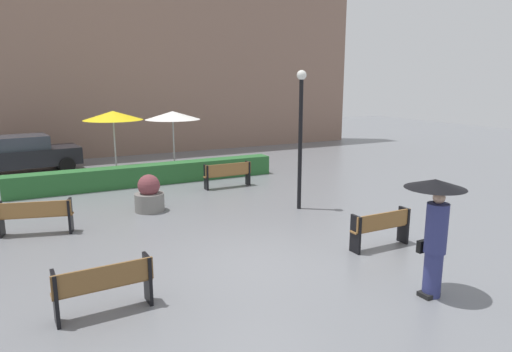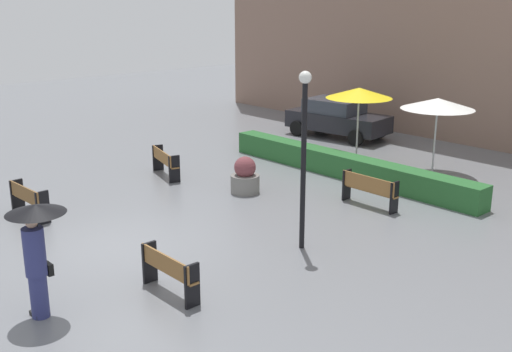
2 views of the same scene
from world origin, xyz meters
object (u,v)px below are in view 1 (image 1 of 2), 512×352
at_px(bench_far_left, 35,214).
at_px(parked_car, 23,154).
at_px(bench_back_row, 228,173).
at_px(patio_umbrella_yellow, 113,116).
at_px(bench_near_left, 104,284).
at_px(bench_near_right, 381,226).
at_px(planter_pot, 149,195).
at_px(lamp_post, 301,126).
at_px(pedestrian_with_umbrella, 435,220).
at_px(patio_umbrella_white, 173,115).

bearing_deg(bench_far_left, parked_car, 91.23).
bearing_deg(bench_back_row, parked_car, 136.49).
relative_size(bench_back_row, patio_umbrella_yellow, 0.67).
bearing_deg(bench_near_left, bench_far_left, 100.30).
bearing_deg(bench_near_right, parked_car, 118.50).
bearing_deg(planter_pot, parked_car, 112.36).
xyz_separation_m(bench_far_left, lamp_post, (7.11, -1.01, 1.96)).
xyz_separation_m(bench_back_row, planter_pot, (-3.26, -1.69, -0.06)).
height_order(bench_near_right, bench_near_left, bench_near_left).
bearing_deg(bench_near_right, pedestrian_with_umbrella, -111.03).
xyz_separation_m(bench_near_right, bench_near_left, (-6.14, -0.23, -0.00)).
bearing_deg(parked_car, bench_back_row, -43.51).
bearing_deg(lamp_post, parked_car, 127.08).
xyz_separation_m(bench_far_left, planter_pot, (3.05, 0.79, -0.05)).
xyz_separation_m(lamp_post, parked_car, (-7.29, 9.65, -1.67)).
relative_size(bench_near_left, bench_far_left, 0.91).
bearing_deg(patio_umbrella_yellow, bench_back_row, -46.88).
relative_size(bench_back_row, planter_pot, 1.60).
bearing_deg(patio_umbrella_yellow, bench_far_left, -116.99).
bearing_deg(bench_near_right, patio_umbrella_yellow, 110.58).
bearing_deg(patio_umbrella_white, bench_near_right, -83.01).
height_order(patio_umbrella_white, parked_car, patio_umbrella_white).
xyz_separation_m(pedestrian_with_umbrella, planter_pot, (-3.14, 7.60, -0.94)).
bearing_deg(planter_pot, bench_far_left, -165.45).
height_order(bench_near_left, patio_umbrella_white, patio_umbrella_white).
distance_m(bench_back_row, bench_near_left, 9.13).
bearing_deg(pedestrian_with_umbrella, patio_umbrella_white, 92.34).
distance_m(bench_near_left, bench_far_left, 4.94).
height_order(bench_back_row, planter_pot, planter_pot).
bearing_deg(bench_far_left, lamp_post, -8.06).
distance_m(bench_near_left, parked_car, 13.55).
xyz_separation_m(bench_near_right, parked_car, (-7.21, 13.27, 0.30)).
xyz_separation_m(bench_far_left, pedestrian_with_umbrella, (6.18, -6.81, 0.89)).
height_order(bench_near_right, parked_car, parked_car).
relative_size(patio_umbrella_yellow, parked_car, 0.60).
xyz_separation_m(bench_back_row, pedestrian_with_umbrella, (-0.12, -9.29, 0.88)).
distance_m(lamp_post, parked_car, 12.21).
xyz_separation_m(lamp_post, patio_umbrella_white, (-1.48, 7.73, -0.16)).
xyz_separation_m(bench_back_row, bench_near_left, (-5.42, -7.34, -0.01)).
relative_size(lamp_post, parked_car, 0.93).
height_order(bench_near_right, bench_back_row, bench_back_row).
xyz_separation_m(bench_near_right, patio_umbrella_white, (-1.39, 11.35, 1.80)).
xyz_separation_m(bench_near_left, bench_far_left, (-0.88, 4.86, 0.00)).
distance_m(planter_pot, patio_umbrella_white, 6.73).
relative_size(planter_pot, parked_car, 0.25).
height_order(bench_near_left, bench_far_left, bench_near_left).
height_order(bench_far_left, patio_umbrella_yellow, patio_umbrella_yellow).
relative_size(bench_near_right, bench_near_left, 0.97).
relative_size(bench_back_row, bench_far_left, 1.00).
xyz_separation_m(patio_umbrella_white, parked_car, (-5.81, 1.92, -1.51)).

